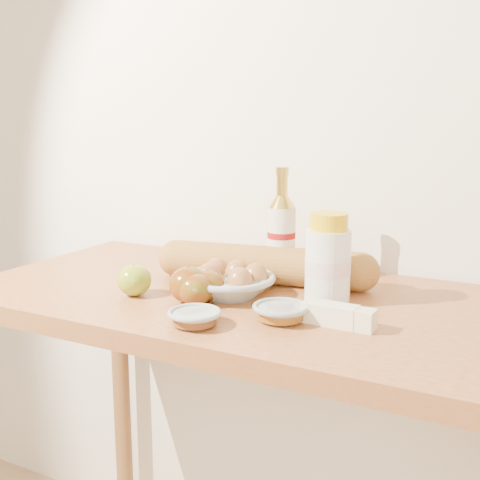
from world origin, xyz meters
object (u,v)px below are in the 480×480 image
table (247,349)px  cream_bottle (328,261)px  baguette (264,265)px  bourbon_bottle (281,235)px  egg_bowl (230,282)px

table → cream_bottle: 0.27m
cream_bottle → baguette: size_ratio=0.35×
bourbon_bottle → baguette: bourbon_bottle is taller
table → baguette: 0.19m
egg_bowl → baguette: (0.02, 0.11, 0.01)m
table → bourbon_bottle: bourbon_bottle is taller
egg_bowl → baguette: baguette is taller
table → baguette: (-0.00, 0.09, 0.17)m
egg_bowl → table: bearing=41.8°
bourbon_bottle → table: bearing=-122.8°
egg_bowl → baguette: 0.12m
cream_bottle → table: bearing=178.6°
bourbon_bottle → cream_bottle: bearing=-57.7°
egg_bowl → cream_bottle: bearing=14.5°
table → cream_bottle: (0.17, 0.03, 0.21)m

